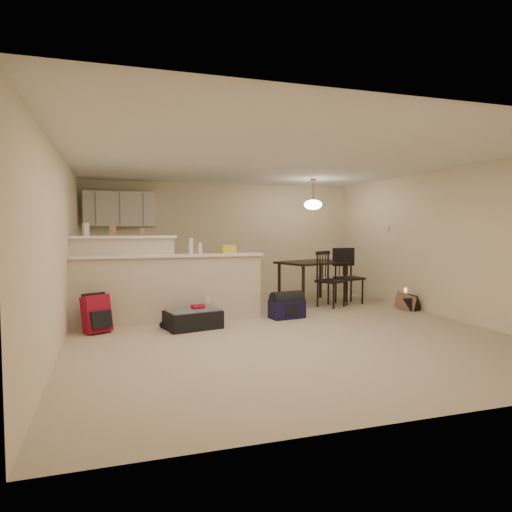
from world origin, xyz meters
name	(u,v)px	position (x,y,z in m)	size (l,w,h in m)	color
room	(276,245)	(0.00, 0.00, 1.25)	(7.00, 7.02, 2.50)	#BDAD91
breakfast_bar	(152,284)	(-1.76, 0.98, 0.61)	(3.08, 0.58, 1.39)	beige
upper_cabinets	(119,209)	(-2.20, 3.32, 1.90)	(1.40, 0.34, 0.70)	white
kitchen_counter	(131,280)	(-2.00, 3.19, 0.45)	(1.80, 0.60, 0.90)	white
thermostat	(388,229)	(2.98, 1.55, 1.50)	(0.02, 0.12, 0.12)	beige
jar	(86,229)	(-2.75, 1.12, 1.49)	(0.10, 0.10, 0.20)	silver
cereal_box	(113,231)	(-2.35, 1.12, 1.47)	(0.10, 0.07, 0.16)	#91654B
small_box	(142,232)	(-1.89, 1.12, 1.45)	(0.08, 0.06, 0.12)	#91654B
bottle_a	(191,246)	(-1.14, 0.90, 1.22)	(0.07, 0.07, 0.26)	silver
bottle_b	(200,248)	(-0.99, 0.90, 1.18)	(0.06, 0.06, 0.18)	silver
bag_lump	(229,249)	(-0.51, 0.90, 1.16)	(0.22, 0.18, 0.14)	#91654B
dining_table	(313,266)	(1.51, 1.98, 0.74)	(1.56, 1.28, 0.84)	black
pendant_lamp	(313,204)	(1.51, 1.98, 1.99)	(0.36, 0.36, 0.62)	brown
dining_chair_near	(331,279)	(1.62, 1.37, 0.53)	(0.47, 0.44, 1.07)	black
dining_chair_far	(349,277)	(2.15, 1.62, 0.54)	(0.47, 0.45, 1.08)	black
suitcase	(193,320)	(-1.22, 0.31, 0.13)	(0.79, 0.52, 0.27)	black
red_backpack	(96,314)	(-2.60, 0.46, 0.27)	(0.36, 0.23, 0.54)	maroon
navy_duffel	(287,309)	(0.42, 0.61, 0.15)	(0.57, 0.31, 0.31)	#141239
black_daypack	(410,303)	(2.85, 0.61, 0.13)	(0.29, 0.21, 0.26)	black
cardboard_sheet	(405,302)	(2.74, 0.61, 0.15)	(0.40, 0.02, 0.31)	#91654B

